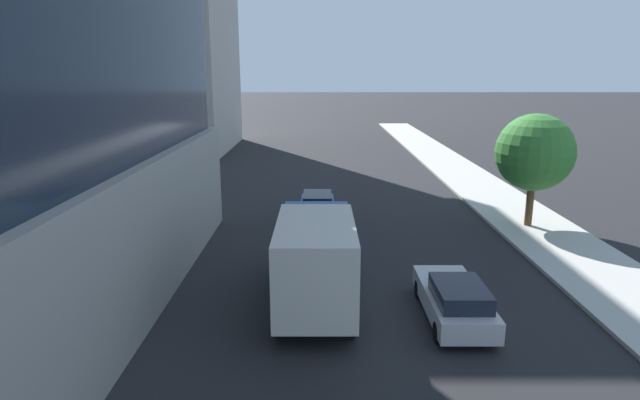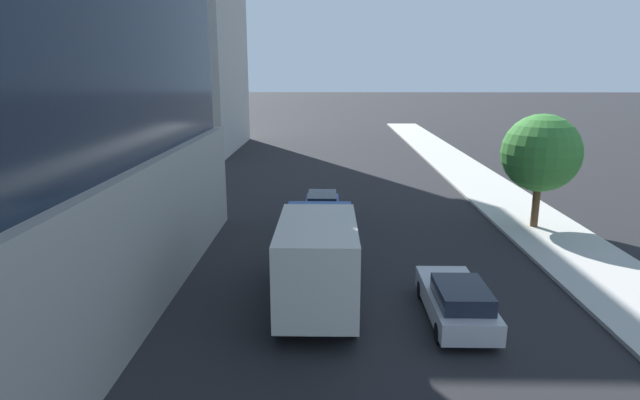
{
  "view_description": "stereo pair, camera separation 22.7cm",
  "coord_description": "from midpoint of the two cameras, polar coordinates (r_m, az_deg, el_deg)",
  "views": [
    {
      "loc": [
        -1.81,
        2.75,
        7.64
      ],
      "look_at": [
        -1.83,
        16.39,
        4.27
      ],
      "focal_mm": 29.45,
      "sensor_mm": 36.0,
      "label": 1
    },
    {
      "loc": [
        -1.58,
        2.75,
        7.64
      ],
      "look_at": [
        -1.83,
        16.39,
        4.27
      ],
      "focal_mm": 29.45,
      "sensor_mm": 36.0,
      "label": 2
    }
  ],
  "objects": [
    {
      "name": "sidewalk",
      "position": [
        21.62,
        29.86,
        -8.55
      ],
      "size": [
        4.18,
        120.0,
        0.15
      ],
      "primitive_type": "cube",
      "color": "#B2AFA8",
      "rests_on": "ground"
    },
    {
      "name": "street_tree",
      "position": [
        27.41,
        22.16,
        4.79
      ],
      "size": [
        3.74,
        3.74,
        5.53
      ],
      "color": "brown",
      "rests_on": "sidewalk"
    },
    {
      "name": "car_silver",
      "position": [
        17.13,
        14.1,
        -10.44
      ],
      "size": [
        1.77,
        4.5,
        1.43
      ],
      "color": "#B7B7BC",
      "rests_on": "ground"
    },
    {
      "name": "car_blue",
      "position": [
        27.53,
        -0.45,
        -0.75
      ],
      "size": [
        1.77,
        4.53,
        1.38
      ],
      "color": "#233D9E",
      "rests_on": "ground"
    },
    {
      "name": "box_truck",
      "position": [
        17.3,
        -0.76,
        -6.03
      ],
      "size": [
        2.43,
        6.75,
        3.11
      ],
      "color": "#1E4799",
      "rests_on": "ground"
    }
  ]
}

